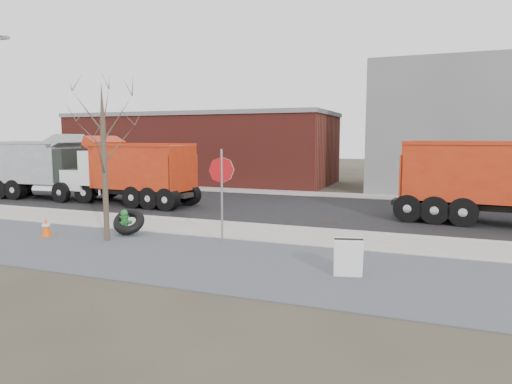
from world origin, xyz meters
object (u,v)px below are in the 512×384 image
at_px(fire_hydrant, 125,223).
at_px(dump_truck_red_a, 505,179).
at_px(stop_sign, 222,181).
at_px(dump_truck_red_b, 127,170).
at_px(dump_truck_grey, 45,166).
at_px(sandwich_board, 348,258).
at_px(truck_tire, 129,222).

height_order(fire_hydrant, dump_truck_red_a, dump_truck_red_a).
relative_size(fire_hydrant, dump_truck_red_a, 0.10).
bearing_deg(stop_sign, fire_hydrant, 155.30).
relative_size(dump_truck_red_b, dump_truck_grey, 1.04).
bearing_deg(sandwich_board, stop_sign, 141.75).
distance_m(dump_truck_red_a, dump_truck_grey, 22.91).
bearing_deg(dump_truck_red_b, dump_truck_grey, 0.70).
bearing_deg(fire_hydrant, dump_truck_red_a, 17.47).
bearing_deg(dump_truck_red_b, truck_tire, 130.58).
relative_size(fire_hydrant, stop_sign, 0.30).
bearing_deg(truck_tire, stop_sign, -2.61).
bearing_deg(truck_tire, sandwich_board, -15.21).
bearing_deg(stop_sign, truck_tire, 154.86).
xyz_separation_m(fire_hydrant, dump_truck_red_a, (12.69, 6.75, 1.42)).
bearing_deg(fire_hydrant, sandwich_board, -25.31).
distance_m(stop_sign, dump_truck_red_a, 11.21).
distance_m(sandwich_board, dump_truck_red_b, 15.25).
height_order(dump_truck_red_a, dump_truck_red_b, dump_truck_red_a).
distance_m(fire_hydrant, truck_tire, 0.18).
height_order(sandwich_board, dump_truck_red_a, dump_truck_red_a).
distance_m(fire_hydrant, sandwich_board, 8.48).
xyz_separation_m(dump_truck_red_b, dump_truck_grey, (-5.73, 0.28, 0.05)).
height_order(sandwich_board, dump_truck_red_b, dump_truck_red_b).
xyz_separation_m(dump_truck_red_a, dump_truck_red_b, (-17.18, -0.56, -0.08)).
distance_m(fire_hydrant, stop_sign, 4.20).
bearing_deg(dump_truck_red_a, truck_tire, -145.18).
bearing_deg(stop_sign, dump_truck_grey, 132.29).
bearing_deg(dump_truck_grey, stop_sign, -29.50).
xyz_separation_m(stop_sign, dump_truck_red_a, (8.83, 6.90, -0.23)).
xyz_separation_m(fire_hydrant, dump_truck_red_b, (-4.49, 6.19, 1.34)).
height_order(stop_sign, dump_truck_grey, dump_truck_grey).
relative_size(fire_hydrant, truck_tire, 0.67).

